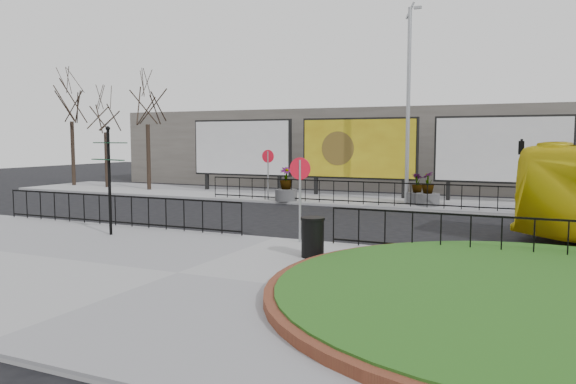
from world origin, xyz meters
The scene contains 24 objects.
ground centered at (0.00, 0.00, 0.00)m, with size 90.00×90.00×0.00m, color black.
pavement_near centered at (0.00, -5.00, 0.06)m, with size 30.00×10.00×0.12m, color gray.
pavement_far centered at (0.00, 12.00, 0.06)m, with size 44.00×6.00×0.12m, color gray.
brick_edge centered at (7.50, -4.00, 0.21)m, with size 10.40×10.40×0.18m, color brown.
grass_lawn centered at (7.50, -4.00, 0.23)m, with size 10.00×10.00×0.22m, color #224813.
railing_near_left centered at (-6.00, -0.30, 0.67)m, with size 10.00×0.10×1.10m, color black, non-canonical shape.
railing_near_right centered at (6.50, -0.30, 0.67)m, with size 9.00×0.10×1.10m, color black, non-canonical shape.
railing_far centered at (1.00, 9.30, 0.67)m, with size 18.00×0.10×1.10m, color black, non-canonical shape.
speed_sign_far centered at (-5.00, 9.40, 1.92)m, with size 0.64×0.07×2.47m.
speed_sign_near centered at (1.00, -0.40, 1.92)m, with size 0.64×0.07×2.47m.
billboard_left centered at (-8.50, 12.97, 2.60)m, with size 6.20×0.31×4.10m.
billboard_mid centered at (-1.50, 12.97, 2.60)m, with size 6.20×0.31×4.10m.
billboard_right centered at (5.50, 12.97, 2.60)m, with size 6.20×0.31×4.10m.
lamp_post centered at (1.51, 11.00, 4.83)m, with size 0.74×0.18×9.23m.
signal_pole_a centered at (6.50, 9.34, 2.10)m, with size 0.22×0.26×3.00m.
tree_left centered at (-14.00, 11.50, 3.62)m, with size 2.00×2.00×7.00m, color #2D2119, non-canonical shape.
tree_mid centered at (-17.50, 11.80, 3.22)m, with size 2.00×2.00×6.20m, color #2D2119, non-canonical shape.
tree_far centered at (-20.50, 12.00, 3.87)m, with size 2.00×2.00×7.50m, color #2D2119, non-canonical shape.
building_backdrop centered at (0.00, 22.00, 2.50)m, with size 40.00×10.00×5.00m, color #665F59.
fingerpost_sign centered at (-4.92, -1.72, 2.17)m, with size 1.59×0.60×3.40m.
litter_bin centered at (2.13, -2.17, 0.64)m, with size 0.62×0.62×1.02m.
planter_a centered at (-4.02, 9.40, 0.71)m, with size 1.08×1.08×1.64m.
planter_b centered at (2.00, 11.00, 0.62)m, with size 0.95×0.95×1.42m.
planter_c centered at (2.62, 10.31, 0.64)m, with size 1.05×1.05×1.53m.
Camera 1 is at (7.46, -15.21, 3.13)m, focal length 35.00 mm.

